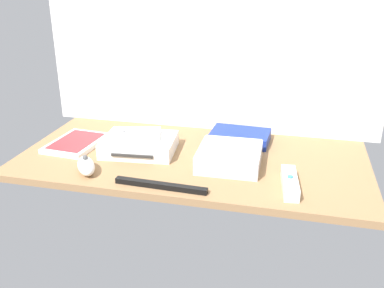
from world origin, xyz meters
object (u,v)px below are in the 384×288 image
remote_wand (290,183)px  sensor_bar (161,186)px  game_console (139,145)px  remote_nunchuk (86,166)px  network_router (240,137)px  remote_classic_pad (135,135)px  game_case (76,143)px  mini_computer (229,157)px

remote_wand → sensor_bar: bearing=-172.5°
game_console → remote_nunchuk: size_ratio=2.09×
game_console → network_router: bearing=22.3°
remote_classic_pad → sensor_bar: remote_classic_pad is taller
remote_classic_pad → sensor_bar: bearing=-68.7°
game_case → remote_nunchuk: size_ratio=1.87×
network_router → remote_nunchuk: (-37.02, -31.65, 0.34)cm
remote_wand → remote_classic_pad: remote_classic_pad is taller
game_console → network_router: (28.09, 14.84, -0.50)cm
mini_computer → game_case: bearing=176.5°
remote_nunchuk → sensor_bar: remote_nunchuk is taller
game_console → remote_nunchuk: (-8.93, -16.81, -0.16)cm
game_case → sensor_bar: (33.89, -20.23, -0.06)cm
mini_computer → sensor_bar: (-14.50, -17.28, -1.94)cm
network_router → remote_classic_pad: bearing=-149.5°
network_router → remote_classic_pad: size_ratio=1.17×
game_case → sensor_bar: size_ratio=0.84×
game_case → remote_nunchuk: 20.46cm
network_router → remote_wand: size_ratio=1.23×
remote_classic_pad → game_case: bearing=166.1°
network_router → remote_wand: (16.24, -27.71, -0.19)cm
remote_classic_pad → sensor_bar: size_ratio=0.66×
remote_wand → sensor_bar: (-31.24, -7.55, -0.81)cm
network_router → remote_classic_pad: remote_classic_pad is taller
game_case → network_router: bearing=21.9°
remote_nunchuk → game_console: bearing=27.5°
game_case → sensor_bar: 39.47cm
game_console → remote_classic_pad: remote_classic_pad is taller
game_case → remote_nunchuk: remote_nunchuk is taller
remote_classic_pad → sensor_bar: (14.13, -20.17, -4.71)cm
mini_computer → remote_nunchuk: 39.00cm
game_console → remote_wand: 46.17cm
game_case → remote_classic_pad: bearing=4.6°
sensor_bar → game_console: bearing=124.8°
game_case → remote_wand: remote_wand is taller
mini_computer → network_router: (0.50, 17.98, -0.94)cm
remote_wand → remote_nunchuk: bearing=178.2°
remote_wand → remote_nunchuk: remote_nunchuk is taller
mini_computer → remote_classic_pad: 28.91cm
game_case → network_router: (48.88, 15.03, 0.94)cm
mini_computer → remote_nunchuk: size_ratio=1.62×
game_console → game_case: bearing=175.0°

